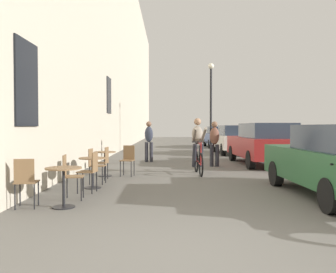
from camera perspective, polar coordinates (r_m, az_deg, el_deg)
The scene contains 18 objects.
ground_plane at distance 4.17m, azimuth 5.28°, elevation -18.78°, with size 88.00×88.00×0.00m, color #5B5954.
building_facade_left at distance 18.90m, azimuth -10.02°, elevation 17.86°, with size 0.54×68.00×13.49m.
cafe_table_near at distance 6.59m, azimuth -16.76°, elevation -6.56°, with size 0.64×0.64×0.72m.
cafe_chair_near_toward_street at distance 7.26m, azimuth -15.79°, elevation -5.82°, with size 0.42×0.42×0.89m.
cafe_chair_near_toward_wall at distance 6.73m, azimuth -22.25°, elevation -6.47°, with size 0.43×0.43×0.89m.
cafe_table_mid at distance 8.48m, azimuth -12.32°, elevation -4.71°, with size 0.64×0.64×0.72m.
cafe_chair_mid_toward_street at distance 7.92m, azimuth -12.64°, elevation -5.19°, with size 0.42×0.42×0.89m.
cafe_chair_mid_toward_wall at distance 9.09m, azimuth -11.97°, elevation -4.30°, with size 0.41×0.41×0.89m.
cafe_table_far at distance 10.43m, azimuth -10.41°, elevation -3.51°, with size 0.64×0.64×0.72m.
cafe_chair_far_toward_street at distance 10.41m, azimuth -6.68°, elevation -3.53°, with size 0.44×0.44×0.89m.
cafe_chair_far_toward_wall at distance 9.76m, azimuth -10.67°, elevation -3.89°, with size 0.41×0.41×0.89m.
cyclist_on_bicycle at distance 10.86m, azimuth 4.71°, elevation -1.76°, with size 0.52×1.76×1.74m.
pedestrian_near at distance 12.84m, azimuth 7.36°, elevation -0.74°, with size 0.35×0.25×1.64m.
pedestrian_mid at distance 14.40m, azimuth -3.30°, elevation -0.42°, with size 0.38×0.30×1.66m.
street_lamp at distance 19.45m, azimuth 6.80°, elevation 6.51°, with size 0.32×0.32×4.90m.
parked_car_second at distance 13.75m, azimuth 15.03°, elevation -1.07°, with size 1.97×4.47×1.57m.
parked_car_third at distance 18.96m, azimuth 10.50°, elevation -0.42°, with size 1.82×4.25×1.51m.
parked_car_fourth at distance 24.66m, azimuth 8.00°, elevation -0.01°, with size 1.77×4.10×1.45m.
Camera 1 is at (-0.37, -3.89, 1.45)m, focal length 37.59 mm.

